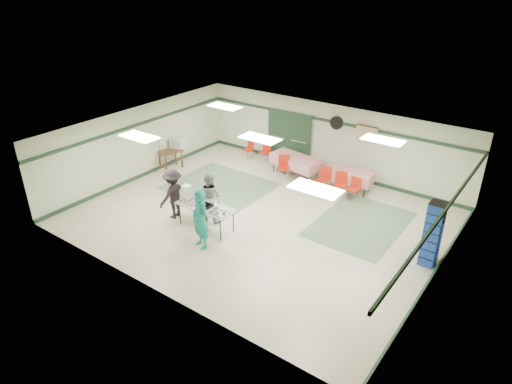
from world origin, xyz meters
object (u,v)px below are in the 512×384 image
Objects in this scene: crate_stack_red at (435,233)px; volunteer_teal at (200,219)px; crate_stack_blue_b at (432,240)px; broom at (161,154)px; chair_b at (324,176)px; crate_stack_blue_a at (432,234)px; office_printer at (178,142)px; volunteer_grey at (210,197)px; volunteer_dark at (173,194)px; chair_c at (354,186)px; dining_table_a at (348,175)px; chair_d at (284,165)px; chair_loose_b at (249,148)px; printer_table at (170,153)px; chair_loose_a at (266,150)px; chair_a at (341,181)px; dining_table_b at (295,161)px; serving_table at (206,207)px.

volunteer_teal is at bearing -149.68° from crate_stack_red.
crate_stack_blue_b is 1.00× the size of broom.
chair_b is at bearing 155.16° from crate_stack_red.
crate_stack_blue_a is 10.35m from office_printer.
crate_stack_blue_b is at bearing -170.14° from volunteer_grey.
chair_c is (4.12, 4.48, -0.32)m from volunteer_dark.
chair_d is (-2.36, -0.56, 0.01)m from dining_table_a.
chair_loose_b is 3.24m from printer_table.
volunteer_teal is at bearing -45.92° from broom.
volunteer_grey reaches higher than chair_loose_a.
office_printer is at bearing -136.36° from volunteer_dark.
chair_c is (1.16, -0.01, -0.06)m from chair_b.
crate_stack_blue_b is at bearing -52.03° from chair_a.
dining_table_b is at bearing 154.31° from crate_stack_blue_a.
chair_a reaches higher than printer_table.
serving_table is 1.99× the size of chair_d.
volunteer_dark reaches higher than printer_table.
broom is at bearing -140.04° from dining_table_b.
chair_d is at bearing -173.28° from dining_table_a.
volunteer_teal is 1.05× the size of crate_stack_red.
chair_loose_b is at bearing 36.44° from office_printer.
crate_stack_blue_b reaches higher than chair_c.
crate_stack_blue_b is at bearing -27.15° from chair_c.
volunteer_grey is 4.70m from chair_a.
crate_stack_blue_a reaches higher than chair_b.
volunteer_grey reaches higher than chair_c.
chair_c is at bearing -54.63° from dining_table_a.
dining_table_a is 4.68m from crate_stack_blue_b.
printer_table is (-10.30, 0.44, -0.05)m from crate_stack_blue_b.
chair_b is at bearing 2.26° from chair_loose_b.
crate_stack_blue_b reaches higher than dining_table_a.
broom is at bearing 179.32° from crate_stack_blue_a.
dining_table_a is at bearing 145.37° from crate_stack_red.
dining_table_a is 3.48× the size of office_printer.
dining_table_b is at bearing 18.36° from broom.
volunteer_teal is at bearing -79.03° from chair_loose_a.
crate_stack_blue_a reaches higher than volunteer_teal.
volunteer_teal is 5.93m from printer_table.
chair_d is 0.68× the size of broom.
chair_a is 0.64× the size of crate_stack_blue_b.
volunteer_grey is 0.92× the size of dining_table_a.
chair_loose_b is at bearing 159.43° from crate_stack_blue_a.
chair_d is at bearing 165.39° from volunteer_dark.
crate_stack_red reaches higher than printer_table.
chair_d reaches higher than chair_loose_a.
volunteer_teal reaches higher than chair_c.
chair_a is 1.14× the size of chair_loose_b.
crate_stack_red is at bearing 21.08° from serving_table.
chair_loose_a is at bearing 122.69° from chair_d.
chair_c is at bearing -21.29° from chair_loose_a.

